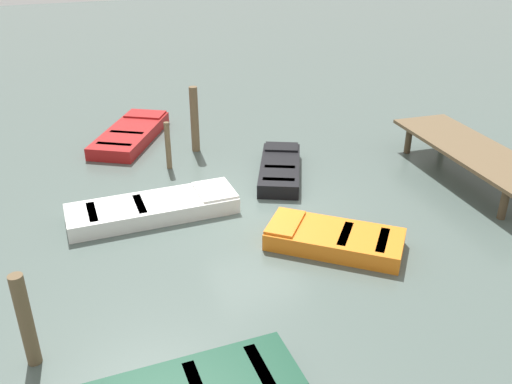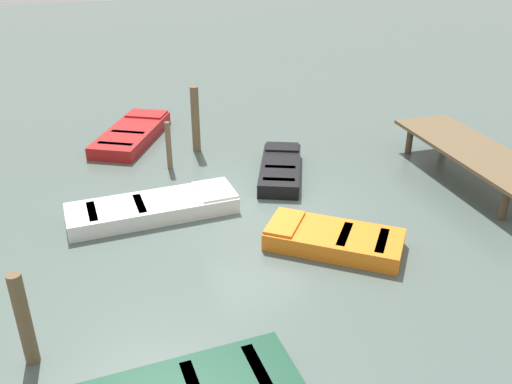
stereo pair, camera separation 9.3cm
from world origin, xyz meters
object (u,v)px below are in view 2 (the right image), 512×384
object	(u,v)px
rowboat_black	(280,169)
mooring_piling_mid_left	(24,320)
mooring_piling_near_left	(169,145)
dock_segment	(474,152)
rowboat_white	(154,207)
rowboat_red	(132,134)
mooring_piling_near_right	(195,119)
rowboat_orange	(333,239)

from	to	relation	value
rowboat_black	mooring_piling_mid_left	size ratio (longest dim) A/B	1.81
mooring_piling_near_left	dock_segment	bearing A→B (deg)	65.20
rowboat_white	rowboat_red	size ratio (longest dim) A/B	1.05
mooring_piling_near_left	mooring_piling_near_right	bearing A→B (deg)	134.52
rowboat_white	mooring_piling_near_right	distance (m)	4.41
rowboat_red	dock_segment	bearing A→B (deg)	-96.65
mooring_piling_mid_left	rowboat_red	bearing A→B (deg)	162.51
mooring_piling_near_right	mooring_piling_near_left	xyz separation A→B (m)	(1.08, -1.09, -0.33)
rowboat_black	mooring_piling_near_left	world-z (taller)	mooring_piling_near_left
mooring_piling_mid_left	mooring_piling_near_left	distance (m)	8.11
rowboat_orange	rowboat_black	world-z (taller)	same
rowboat_orange	rowboat_red	world-z (taller)	same
rowboat_white	rowboat_black	world-z (taller)	same
rowboat_black	mooring_piling_mid_left	bearing A→B (deg)	153.58
rowboat_orange	rowboat_red	distance (m)	8.96
dock_segment	rowboat_white	distance (m)	8.96
dock_segment	rowboat_red	xyz separation A→B (m)	(-6.38, -8.66, -0.63)
rowboat_orange	rowboat_black	distance (m)	3.99
rowboat_white	mooring_piling_near_right	xyz separation A→B (m)	(-3.81, 2.05, 0.83)
rowboat_orange	mooring_piling_near_left	distance (m)	6.20
rowboat_orange	mooring_piling_near_right	size ratio (longest dim) A/B	1.54
rowboat_orange	rowboat_black	size ratio (longest dim) A/B	1.00
mooring_piling_mid_left	mooring_piling_near_left	world-z (taller)	mooring_piling_mid_left
rowboat_black	mooring_piling_near_right	xyz separation A→B (m)	(-2.70, -1.82, 0.83)
rowboat_black	mooring_piling_near_left	xyz separation A→B (m)	(-1.62, -2.92, 0.51)
rowboat_white	mooring_piling_near_right	bearing A→B (deg)	60.62
dock_segment	mooring_piling_mid_left	size ratio (longest dim) A/B	3.17
rowboat_red	mooring_piling_mid_left	size ratio (longest dim) A/B	2.26
rowboat_white	rowboat_orange	xyz separation A→B (m)	(2.86, 3.57, 0.00)
rowboat_white	mooring_piling_mid_left	bearing A→B (deg)	-124.27
rowboat_orange	rowboat_red	bearing A→B (deg)	-29.15
dock_segment	rowboat_orange	size ratio (longest dim) A/B	1.75
rowboat_red	mooring_piling_mid_left	world-z (taller)	mooring_piling_mid_left
rowboat_white	mooring_piling_near_left	bearing A→B (deg)	69.61
rowboat_red	mooring_piling_near_right	world-z (taller)	mooring_piling_near_right
mooring_piling_near_right	mooring_piling_near_left	distance (m)	1.57
rowboat_red	mooring_piling_near_right	bearing A→B (deg)	-102.13
dock_segment	mooring_piling_near_left	xyz separation A→B (m)	(-3.66, -7.93, -0.12)
mooring_piling_near_right	rowboat_red	bearing A→B (deg)	-131.83
dock_segment	rowboat_red	distance (m)	10.77
rowboat_white	mooring_piling_mid_left	size ratio (longest dim) A/B	2.37
rowboat_white	rowboat_black	distance (m)	4.03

